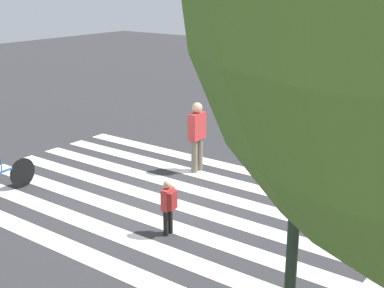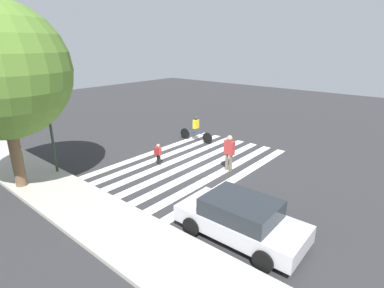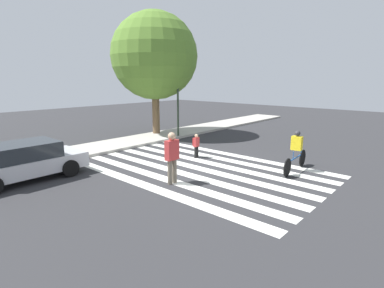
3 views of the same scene
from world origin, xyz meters
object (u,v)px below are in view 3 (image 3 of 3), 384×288
object	(u,v)px
pedestrian_adult_tall_backpack	(172,155)
pedestrian_adult_yellow_jacket	(196,144)
traffic_light	(179,84)
street_tree	(154,56)
car_parked_far_curb	(23,161)
cyclist_mid_street	(296,150)

from	to	relation	value
pedestrian_adult_tall_backpack	pedestrian_adult_yellow_jacket	distance (m)	3.70
traffic_light	pedestrian_adult_tall_backpack	size ratio (longest dim) A/B	2.59
street_tree	car_parked_far_curb	bearing A→B (deg)	-161.34
traffic_light	car_parked_far_curb	bearing A→B (deg)	-172.52
traffic_light	car_parked_far_curb	distance (m)	9.91
car_parked_far_curb	cyclist_mid_street	bearing A→B (deg)	-43.22
street_tree	pedestrian_adult_yellow_jacket	world-z (taller)	street_tree
pedestrian_adult_yellow_jacket	street_tree	bearing A→B (deg)	-124.02
street_tree	car_parked_far_curb	xyz separation A→B (m)	(-9.20, -3.11, -4.31)
street_tree	car_parked_far_curb	world-z (taller)	street_tree
pedestrian_adult_tall_backpack	car_parked_far_curb	size ratio (longest dim) A/B	0.44
pedestrian_adult_yellow_jacket	car_parked_far_curb	distance (m)	7.07
traffic_light	pedestrian_adult_tall_backpack	bearing A→B (deg)	-137.86
street_tree	pedestrian_adult_tall_backpack	distance (m)	10.30
cyclist_mid_street	car_parked_far_curb	world-z (taller)	cyclist_mid_street
traffic_light	street_tree	size ratio (longest dim) A/B	0.61
traffic_light	street_tree	world-z (taller)	street_tree
pedestrian_adult_tall_backpack	cyclist_mid_street	size ratio (longest dim) A/B	0.74
car_parked_far_curb	traffic_light	bearing A→B (deg)	6.92
traffic_light	cyclist_mid_street	distance (m)	8.80
cyclist_mid_street	pedestrian_adult_yellow_jacket	bearing A→B (deg)	98.95
street_tree	pedestrian_adult_tall_backpack	world-z (taller)	street_tree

